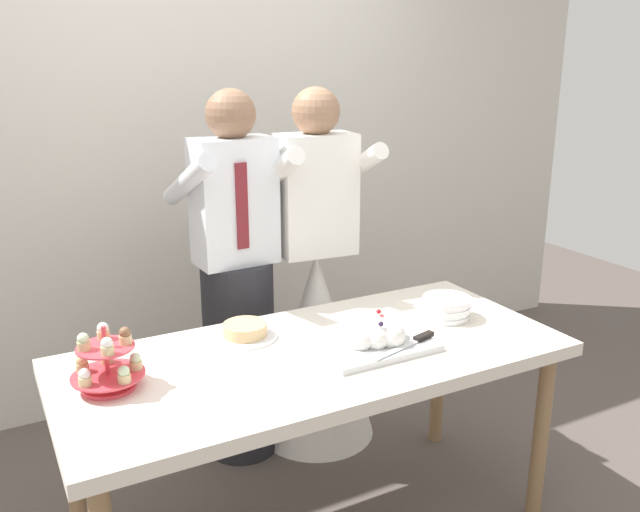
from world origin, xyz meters
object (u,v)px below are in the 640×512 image
object	(u,v)px
person_groom	(238,299)
main_cake_tray	(373,336)
person_bride	(316,321)
dessert_table	(316,370)
round_cake	(245,332)
plate_stack	(446,307)
cupcake_stand	(107,364)

from	to	relation	value
person_groom	main_cake_tray	bearing A→B (deg)	-73.39
person_groom	person_bride	xyz separation A→B (m)	(0.38, -0.04, -0.16)
dessert_table	person_groom	world-z (taller)	person_groom
dessert_table	round_cake	distance (m)	0.31
main_cake_tray	round_cake	xyz separation A→B (m)	(-0.38, 0.29, -0.02)
dessert_table	round_cake	world-z (taller)	round_cake
main_cake_tray	round_cake	world-z (taller)	main_cake_tray
round_cake	person_groom	world-z (taller)	person_groom
plate_stack	person_bride	world-z (taller)	person_bride
dessert_table	cupcake_stand	bearing A→B (deg)	174.81
dessert_table	person_bride	world-z (taller)	person_bride
person_bride	person_groom	bearing A→B (deg)	174.58
plate_stack	cupcake_stand	bearing A→B (deg)	178.70
cupcake_stand	person_bride	distance (m)	1.24
round_cake	person_bride	distance (m)	0.71
main_cake_tray	plate_stack	bearing A→B (deg)	13.84
person_bride	main_cake_tray	bearing A→B (deg)	-101.63
person_groom	person_bride	size ratio (longest dim) A/B	1.00
dessert_table	person_groom	bearing A→B (deg)	92.28
round_cake	plate_stack	bearing A→B (deg)	-13.91
main_cake_tray	person_bride	xyz separation A→B (m)	(0.15, 0.72, -0.24)
cupcake_stand	main_cake_tray	bearing A→B (deg)	-8.16
main_cake_tray	person_bride	size ratio (longest dim) A/B	0.26
dessert_table	main_cake_tray	size ratio (longest dim) A/B	4.17
dessert_table	person_groom	xyz separation A→B (m)	(-0.03, 0.69, 0.05)
dessert_table	person_bride	distance (m)	0.75
cupcake_stand	round_cake	world-z (taller)	cupcake_stand
cupcake_stand	person_groom	world-z (taller)	person_groom
person_groom	round_cake	bearing A→B (deg)	-107.84
main_cake_tray	person_groom	world-z (taller)	person_groom
main_cake_tray	plate_stack	world-z (taller)	main_cake_tray
cupcake_stand	main_cake_tray	world-z (taller)	cupcake_stand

